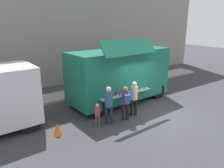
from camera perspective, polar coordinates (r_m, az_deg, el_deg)
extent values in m
plane|color=#38383D|center=(11.54, 11.59, -7.67)|extent=(60.00, 60.00, 0.00)
cube|color=#9E998E|center=(13.53, -18.78, -4.25)|extent=(28.00, 1.60, 0.15)
cube|color=gray|center=(16.77, -21.14, 17.46)|extent=(32.00, 2.40, 10.51)
cube|color=#196F53|center=(12.51, 1.95, 2.71)|extent=(6.00, 2.59, 2.77)
cube|color=#196F53|center=(10.75, 4.57, 9.60)|extent=(3.27, 0.77, 0.76)
cube|color=black|center=(11.24, 3.23, 2.86)|extent=(3.08, 0.24, 1.25)
cube|color=#B7B7BC|center=(11.38, 3.85, -2.55)|extent=(3.26, 0.50, 0.05)
cylinder|color=yellow|center=(10.59, -1.08, -3.22)|extent=(0.08, 0.08, 0.22)
cylinder|color=white|center=(10.78, -0.24, -2.80)|extent=(0.07, 0.07, 0.24)
cylinder|color=black|center=(10.88, 0.98, -2.63)|extent=(0.06, 0.06, 0.24)
cylinder|color=red|center=(10.98, 2.06, -2.51)|extent=(0.06, 0.06, 0.22)
cylinder|color=red|center=(11.18, 2.96, -2.23)|extent=(0.08, 0.08, 0.20)
cylinder|color=orange|center=(11.29, 4.04, -1.96)|extent=(0.06, 0.06, 0.23)
cylinder|color=green|center=(11.46, 4.99, -1.78)|extent=(0.06, 0.06, 0.20)
cylinder|color=red|center=(11.64, 5.81, -1.47)|extent=(0.08, 0.08, 0.22)
cylinder|color=black|center=(11.87, 6.39, -1.23)|extent=(0.07, 0.07, 0.18)
cylinder|color=green|center=(12.04, 7.36, -0.92)|extent=(0.06, 0.06, 0.22)
cylinder|color=green|center=(12.15, 8.52, -0.74)|extent=(0.06, 0.06, 0.25)
cube|color=black|center=(14.40, 10.94, 6.27)|extent=(0.17, 1.97, 1.22)
cylinder|color=black|center=(15.01, 6.05, 0.09)|extent=(0.90, 0.28, 0.90)
cylinder|color=black|center=(13.69, 11.90, -1.79)|extent=(0.90, 0.28, 0.90)
cylinder|color=black|center=(12.46, -9.13, -3.48)|extent=(0.90, 0.28, 0.90)
cylinder|color=black|center=(10.84, -3.91, -6.40)|extent=(0.90, 0.28, 0.90)
cube|color=black|center=(10.58, -20.25, 0.40)|extent=(0.13, 1.78, 0.99)
cylinder|color=black|center=(11.81, -23.49, -5.99)|extent=(0.84, 0.26, 0.84)
cylinder|color=black|center=(10.08, -20.78, -9.53)|extent=(0.84, 0.26, 0.84)
cone|color=orange|center=(9.53, -14.17, -11.43)|extent=(0.36, 0.36, 0.55)
cylinder|color=#306336|center=(17.12, 8.40, 2.09)|extent=(0.60, 0.60, 0.92)
cylinder|color=black|center=(11.01, 5.14, -6.15)|extent=(0.14, 0.14, 0.87)
cylinder|color=black|center=(11.09, 6.27, -6.01)|extent=(0.14, 0.14, 0.87)
cylinder|color=beige|center=(10.78, 5.82, -2.33)|extent=(0.36, 0.36, 0.66)
sphere|color=beige|center=(10.64, 5.89, -0.03)|extent=(0.24, 0.24, 0.24)
cylinder|color=black|center=(10.52, 2.92, -7.34)|extent=(0.13, 0.13, 0.82)
cylinder|color=black|center=(10.59, 4.07, -7.21)|extent=(0.13, 0.13, 0.82)
cylinder|color=#5C2E81|center=(10.29, 3.57, -3.59)|extent=(0.34, 0.34, 0.62)
sphere|color=#99744E|center=(10.15, 3.61, -1.33)|extent=(0.23, 0.23, 0.23)
cube|color=#2F508D|center=(10.04, 4.04, -3.91)|extent=(0.33, 0.27, 0.40)
cylinder|color=#202239|center=(10.15, -1.54, -8.04)|extent=(0.14, 0.14, 0.88)
cylinder|color=#202239|center=(10.12, -0.20, -8.13)|extent=(0.14, 0.14, 0.88)
cylinder|color=#2E5084|center=(9.84, -0.89, -3.97)|extent=(0.37, 0.37, 0.67)
sphere|color=beige|center=(9.69, -0.91, -1.42)|extent=(0.25, 0.25, 0.25)
cylinder|color=#4B4940|center=(9.96, -4.20, -9.66)|extent=(0.09, 0.09, 0.55)
cylinder|color=#4B4940|center=(9.90, -3.39, -9.78)|extent=(0.09, 0.09, 0.55)
cylinder|color=#A83840|center=(9.73, -3.85, -7.14)|extent=(0.23, 0.23, 0.42)
sphere|color=tan|center=(9.61, -3.88, -5.57)|extent=(0.16, 0.16, 0.16)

